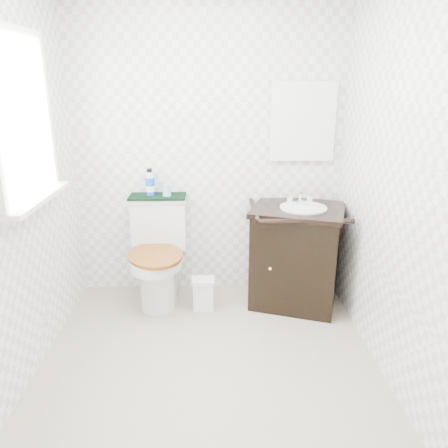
{
  "coord_description": "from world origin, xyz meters",
  "views": [
    {
      "loc": [
        0.03,
        -2.36,
        1.77
      ],
      "look_at": [
        0.12,
        0.75,
        0.74
      ],
      "focal_mm": 35.0,
      "sensor_mm": 36.0,
      "label": 1
    }
  ],
  "objects_px": {
    "toilet": "(159,258)",
    "cup": "(167,190)",
    "vanity": "(296,253)",
    "trash_bin": "(203,293)",
    "mouthwash_bottle": "(150,183)"
  },
  "relations": [
    {
      "from": "toilet",
      "to": "cup",
      "type": "bearing_deg",
      "value": 55.2
    },
    {
      "from": "vanity",
      "to": "cup",
      "type": "relative_size",
      "value": 10.38
    },
    {
      "from": "vanity",
      "to": "trash_bin",
      "type": "xyz_separation_m",
      "value": [
        -0.76,
        -0.1,
        -0.3
      ]
    },
    {
      "from": "cup",
      "to": "toilet",
      "type": "bearing_deg",
      "value": -124.8
    },
    {
      "from": "toilet",
      "to": "trash_bin",
      "type": "bearing_deg",
      "value": -24.22
    },
    {
      "from": "toilet",
      "to": "mouthwash_bottle",
      "type": "bearing_deg",
      "value": 111.07
    },
    {
      "from": "toilet",
      "to": "trash_bin",
      "type": "height_order",
      "value": "toilet"
    },
    {
      "from": "vanity",
      "to": "mouthwash_bottle",
      "type": "height_order",
      "value": "mouthwash_bottle"
    },
    {
      "from": "toilet",
      "to": "vanity",
      "type": "distance_m",
      "value": 1.13
    },
    {
      "from": "vanity",
      "to": "toilet",
      "type": "bearing_deg",
      "value": 176.88
    },
    {
      "from": "trash_bin",
      "to": "mouthwash_bottle",
      "type": "height_order",
      "value": "mouthwash_bottle"
    },
    {
      "from": "toilet",
      "to": "cup",
      "type": "height_order",
      "value": "cup"
    },
    {
      "from": "vanity",
      "to": "mouthwash_bottle",
      "type": "bearing_deg",
      "value": 169.78
    },
    {
      "from": "toilet",
      "to": "cup",
      "type": "xyz_separation_m",
      "value": [
        0.08,
        0.11,
        0.55
      ]
    },
    {
      "from": "trash_bin",
      "to": "cup",
      "type": "height_order",
      "value": "cup"
    }
  ]
}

